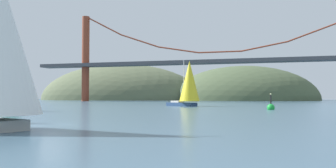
{
  "coord_description": "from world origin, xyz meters",
  "views": [
    {
      "loc": [
        14.75,
        -21.13,
        2.01
      ],
      "look_at": [
        0.0,
        30.73,
        3.89
      ],
      "focal_mm": 36.56,
      "sensor_mm": 36.0,
      "label": 1
    }
  ],
  "objects": [
    {
      "name": "ground_plane",
      "position": [
        0.0,
        0.0,
        0.0
      ],
      "size": [
        360.0,
        360.0,
        0.0
      ],
      "primitive_type": "plane",
      "color": "#426075"
    },
    {
      "name": "sailboat_green_sail",
      "position": [
        -18.54,
        17.08,
        3.49
      ],
      "size": [
        4.0,
        6.64,
        7.2
      ],
      "color": "white",
      "rests_on": "ground_plane"
    },
    {
      "name": "channel_buoy",
      "position": [
        15.54,
        30.84,
        0.37
      ],
      "size": [
        1.1,
        1.1,
        2.64
      ],
      "color": "green",
      "rests_on": "ground_plane"
    },
    {
      "name": "suspension_bridge",
      "position": [
        0.0,
        95.0,
        14.63
      ],
      "size": [
        137.89,
        6.0,
        32.53
      ],
      "color": "brown",
      "rests_on": "ground_plane"
    },
    {
      "name": "headland_center",
      "position": [
        5.0,
        135.0,
        0.0
      ],
      "size": [
        65.48,
        44.0,
        30.86
      ],
      "primitive_type": "ellipsoid",
      "color": "#4C5B3D",
      "rests_on": "ground_plane"
    },
    {
      "name": "headland_left",
      "position": [
        -55.0,
        135.0,
        0.0
      ],
      "size": [
        84.02,
        44.0,
        35.39
      ],
      "primitive_type": "ellipsoid",
      "color": "#5B6647",
      "rests_on": "ground_plane"
    },
    {
      "name": "sailboat_yellow_sail",
      "position": [
        0.59,
        43.36,
        4.57
      ],
      "size": [
        7.92,
        6.18,
        9.07
      ],
      "color": "navy",
      "rests_on": "ground_plane"
    },
    {
      "name": "sailboat_white_mainsail",
      "position": [
        -0.09,
        -4.75,
        4.53
      ],
      "size": [
        8.78,
        6.04,
        10.26
      ],
      "color": "#B7B2A8",
      "rests_on": "ground_plane"
    }
  ]
}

